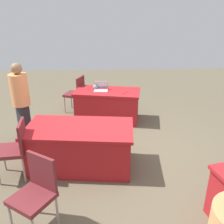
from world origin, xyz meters
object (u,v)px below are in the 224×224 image
at_px(table_mid_right, 80,146).
at_px(chair_tucked_left, 36,190).
at_px(table_foreground, 107,105).
at_px(yarn_ball, 95,87).
at_px(chair_tucked_right, 15,146).
at_px(person_attendee_browsing, 21,99).
at_px(chair_near_front, 76,92).
at_px(scissors_red, 124,93).
at_px(laptop_silver, 101,89).

xyz_separation_m(table_mid_right, chair_tucked_left, (0.42, 1.27, 0.18)).
bearing_deg(table_foreground, yarn_ball, -22.77).
distance_m(table_foreground, chair_tucked_right, 2.65).
height_order(table_foreground, person_attendee_browsing, person_attendee_browsing).
distance_m(person_attendee_browsing, yarn_ball, 1.80).
bearing_deg(person_attendee_browsing, chair_near_front, -68.23).
distance_m(chair_tucked_left, scissors_red, 3.29).
height_order(chair_tucked_left, person_attendee_browsing, person_attendee_browsing).
bearing_deg(yarn_ball, chair_tucked_right, 62.23).
relative_size(table_mid_right, laptop_silver, 5.38).
distance_m(table_mid_right, chair_near_front, 2.50).
distance_m(table_foreground, yarn_ball, 0.52).
height_order(table_mid_right, chair_near_front, chair_near_front).
distance_m(laptop_silver, scissors_red, 0.58).
relative_size(table_foreground, laptop_silver, 4.81).
xyz_separation_m(chair_near_front, chair_tucked_right, (0.71, 2.72, 0.01)).
bearing_deg(chair_near_front, scissors_red, -101.87).
xyz_separation_m(chair_tucked_right, yarn_ball, (-1.21, -2.30, 0.24)).
height_order(chair_near_front, chair_tucked_left, chair_tucked_left).
bearing_deg(yarn_ball, table_mid_right, 83.66).
xyz_separation_m(chair_near_front, scissors_red, (-1.17, 0.75, 0.20)).
height_order(chair_near_front, person_attendee_browsing, person_attendee_browsing).
bearing_deg(laptop_silver, person_attendee_browsing, 37.58).
relative_size(table_foreground, scissors_red, 9.14).
distance_m(table_foreground, scissors_red, 0.57).
xyz_separation_m(table_mid_right, yarn_ball, (-0.23, -2.05, 0.42)).
distance_m(chair_tucked_right, laptop_silver, 2.59).
distance_m(table_mid_right, person_attendee_browsing, 1.62).
distance_m(chair_near_front, scissors_red, 1.41).
bearing_deg(table_mid_right, yarn_ball, -96.34).
xyz_separation_m(table_mid_right, chair_near_front, (0.27, -2.48, 0.17)).
bearing_deg(table_foreground, laptop_silver, -9.13).
height_order(chair_near_front, chair_tucked_right, chair_tucked_right).
relative_size(table_mid_right, scissors_red, 10.23).
xyz_separation_m(chair_tucked_right, scissors_red, (-1.88, -1.98, 0.19)).
distance_m(table_foreground, table_mid_right, 1.99).
distance_m(table_foreground, laptop_silver, 0.43).
xyz_separation_m(table_mid_right, scissors_red, (-0.90, -1.73, 0.37)).
height_order(chair_near_front, laptop_silver, chair_near_front).
bearing_deg(chair_tucked_left, person_attendee_browsing, -37.85).
xyz_separation_m(chair_near_front, laptop_silver, (-0.64, 0.53, 0.24)).
bearing_deg(chair_near_front, chair_tucked_right, -173.95).
bearing_deg(laptop_silver, table_mid_right, 84.59).
relative_size(chair_near_front, yarn_ball, 8.36).
relative_size(chair_near_front, chair_tucked_left, 0.99).
xyz_separation_m(table_foreground, person_attendee_browsing, (1.71, 0.97, 0.52)).
height_order(person_attendee_browsing, yarn_ball, person_attendee_browsing).
height_order(table_mid_right, chair_tucked_right, chair_tucked_right).
bearing_deg(table_foreground, scissors_red, 152.93).
relative_size(chair_near_front, chair_tucked_right, 0.99).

